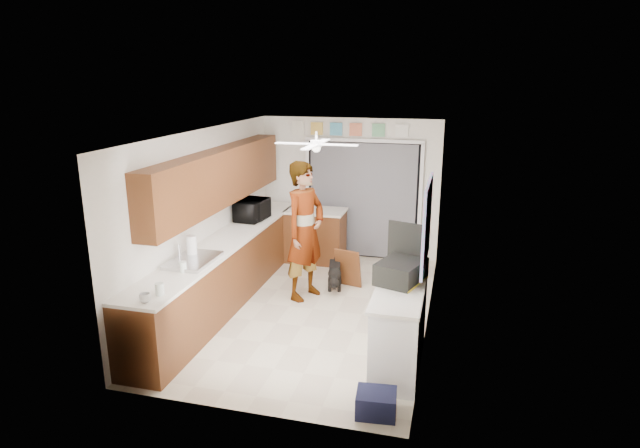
# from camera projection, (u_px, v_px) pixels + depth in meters

# --- Properties ---
(floor) EXTENTS (5.00, 5.00, 0.00)m
(floor) POSITION_uv_depth(u_px,v_px,m) (313.00, 309.00, 7.62)
(floor) COLOR beige
(floor) RESTS_ON ground
(ceiling) EXTENTS (5.00, 5.00, 0.00)m
(ceiling) POSITION_uv_depth(u_px,v_px,m) (312.00, 132.00, 6.94)
(ceiling) COLOR white
(ceiling) RESTS_ON ground
(wall_back) EXTENTS (3.20, 0.00, 3.20)m
(wall_back) POSITION_uv_depth(u_px,v_px,m) (349.00, 188.00, 9.61)
(wall_back) COLOR white
(wall_back) RESTS_ON ground
(wall_front) EXTENTS (3.20, 0.00, 3.20)m
(wall_front) POSITION_uv_depth(u_px,v_px,m) (241.00, 295.00, 4.95)
(wall_front) COLOR white
(wall_front) RESTS_ON ground
(wall_left) EXTENTS (0.00, 5.00, 5.00)m
(wall_left) POSITION_uv_depth(u_px,v_px,m) (205.00, 217.00, 7.67)
(wall_left) COLOR white
(wall_left) RESTS_ON ground
(wall_right) EXTENTS (0.00, 5.00, 5.00)m
(wall_right) POSITION_uv_depth(u_px,v_px,m) (432.00, 233.00, 6.89)
(wall_right) COLOR white
(wall_right) RESTS_ON ground
(left_base_cabinets) EXTENTS (0.60, 4.80, 0.90)m
(left_base_cabinets) POSITION_uv_depth(u_px,v_px,m) (227.00, 271.00, 7.81)
(left_base_cabinets) COLOR #5D2E16
(left_base_cabinets) RESTS_ON floor
(left_countertop) EXTENTS (0.62, 4.80, 0.04)m
(left_countertop) POSITION_uv_depth(u_px,v_px,m) (226.00, 241.00, 7.68)
(left_countertop) COLOR white
(left_countertop) RESTS_ON left_base_cabinets
(upper_cabinets) EXTENTS (0.32, 4.00, 0.80)m
(upper_cabinets) POSITION_uv_depth(u_px,v_px,m) (220.00, 177.00, 7.67)
(upper_cabinets) COLOR #5D2E16
(upper_cabinets) RESTS_ON wall_left
(sink_basin) EXTENTS (0.50, 0.76, 0.06)m
(sink_basin) POSITION_uv_depth(u_px,v_px,m) (193.00, 261.00, 6.74)
(sink_basin) COLOR silver
(sink_basin) RESTS_ON left_countertop
(faucet) EXTENTS (0.03, 0.03, 0.22)m
(faucet) POSITION_uv_depth(u_px,v_px,m) (179.00, 252.00, 6.76)
(faucet) COLOR silver
(faucet) RESTS_ON left_countertop
(peninsula_base) EXTENTS (1.00, 0.60, 0.90)m
(peninsula_base) POSITION_uv_depth(u_px,v_px,m) (316.00, 236.00, 9.48)
(peninsula_base) COLOR #5D2E16
(peninsula_base) RESTS_ON floor
(peninsula_top) EXTENTS (1.04, 0.64, 0.04)m
(peninsula_top) POSITION_uv_depth(u_px,v_px,m) (315.00, 211.00, 9.35)
(peninsula_top) COLOR white
(peninsula_top) RESTS_ON peninsula_base
(back_opening_recess) EXTENTS (2.00, 0.06, 2.10)m
(back_opening_recess) POSITION_uv_depth(u_px,v_px,m) (363.00, 200.00, 9.57)
(back_opening_recess) COLOR black
(back_opening_recess) RESTS_ON wall_back
(curtain_panel) EXTENTS (1.90, 0.03, 2.05)m
(curtain_panel) POSITION_uv_depth(u_px,v_px,m) (362.00, 201.00, 9.54)
(curtain_panel) COLOR slate
(curtain_panel) RESTS_ON wall_back
(door_trim_left) EXTENTS (0.06, 0.04, 2.10)m
(door_trim_left) POSITION_uv_depth(u_px,v_px,m) (308.00, 197.00, 9.80)
(door_trim_left) COLOR white
(door_trim_left) RESTS_ON wall_back
(door_trim_right) EXTENTS (0.06, 0.04, 2.10)m
(door_trim_right) POSITION_uv_depth(u_px,v_px,m) (420.00, 204.00, 9.30)
(door_trim_right) COLOR white
(door_trim_right) RESTS_ON wall_back
(door_trim_head) EXTENTS (2.10, 0.04, 0.06)m
(door_trim_head) POSITION_uv_depth(u_px,v_px,m) (364.00, 140.00, 9.26)
(door_trim_head) COLOR white
(door_trim_head) RESTS_ON wall_back
(header_frame_0) EXTENTS (0.22, 0.02, 0.22)m
(header_frame_0) POSITION_uv_depth(u_px,v_px,m) (317.00, 129.00, 9.44)
(header_frame_0) COLOR #EABE4E
(header_frame_0) RESTS_ON wall_back
(header_frame_1) EXTENTS (0.22, 0.02, 0.22)m
(header_frame_1) POSITION_uv_depth(u_px,v_px,m) (336.00, 129.00, 9.36)
(header_frame_1) COLOR #4DA9CF
(header_frame_1) RESTS_ON wall_back
(header_frame_2) EXTENTS (0.22, 0.02, 0.22)m
(header_frame_2) POSITION_uv_depth(u_px,v_px,m) (356.00, 130.00, 9.27)
(header_frame_2) COLOR #DF7753
(header_frame_2) RESTS_ON wall_back
(header_frame_3) EXTENTS (0.22, 0.02, 0.22)m
(header_frame_3) POSITION_uv_depth(u_px,v_px,m) (379.00, 130.00, 9.18)
(header_frame_3) COLOR #62AC78
(header_frame_3) RESTS_ON wall_back
(header_frame_4) EXTENTS (0.22, 0.02, 0.22)m
(header_frame_4) POSITION_uv_depth(u_px,v_px,m) (402.00, 131.00, 9.08)
(header_frame_4) COLOR white
(header_frame_4) RESTS_ON wall_back
(route66_sign) EXTENTS (0.22, 0.02, 0.26)m
(route66_sign) POSITION_uv_depth(u_px,v_px,m) (298.00, 128.00, 9.53)
(route66_sign) COLOR silver
(route66_sign) RESTS_ON wall_back
(right_counter_base) EXTENTS (0.50, 1.40, 0.90)m
(right_counter_base) POSITION_uv_depth(u_px,v_px,m) (399.00, 328.00, 6.05)
(right_counter_base) COLOR white
(right_counter_base) RESTS_ON floor
(right_counter_top) EXTENTS (0.54, 1.44, 0.04)m
(right_counter_top) POSITION_uv_depth(u_px,v_px,m) (400.00, 290.00, 5.93)
(right_counter_top) COLOR white
(right_counter_top) RESTS_ON right_counter_base
(abstract_painting) EXTENTS (0.03, 1.15, 0.95)m
(abstract_painting) POSITION_uv_depth(u_px,v_px,m) (427.00, 223.00, 5.86)
(abstract_painting) COLOR #FB5CCB
(abstract_painting) RESTS_ON wall_right
(ceiling_fan) EXTENTS (1.14, 1.14, 0.24)m
(ceiling_fan) POSITION_uv_depth(u_px,v_px,m) (316.00, 144.00, 7.18)
(ceiling_fan) COLOR white
(ceiling_fan) RESTS_ON ceiling
(microwave) EXTENTS (0.46, 0.63, 0.33)m
(microwave) POSITION_uv_depth(u_px,v_px,m) (252.00, 210.00, 8.66)
(microwave) COLOR black
(microwave) RESTS_ON left_countertop
(cup) EXTENTS (0.15, 0.15, 0.10)m
(cup) POSITION_uv_depth(u_px,v_px,m) (145.00, 298.00, 5.54)
(cup) COLOR white
(cup) RESTS_ON left_countertop
(jar_a) EXTENTS (0.10, 0.10, 0.13)m
(jar_a) POSITION_uv_depth(u_px,v_px,m) (160.00, 289.00, 5.73)
(jar_a) COLOR silver
(jar_a) RESTS_ON left_countertop
(jar_b) EXTENTS (0.09, 0.09, 0.13)m
(jar_b) POSITION_uv_depth(u_px,v_px,m) (183.00, 267.00, 6.39)
(jar_b) COLOR silver
(jar_b) RESTS_ON left_countertop
(paper_towel_roll) EXTENTS (0.17, 0.17, 0.29)m
(paper_towel_roll) POSITION_uv_depth(u_px,v_px,m) (192.00, 246.00, 6.89)
(paper_towel_roll) COLOR white
(paper_towel_roll) RESTS_ON left_countertop
(suitcase) EXTENTS (0.60, 0.69, 0.25)m
(suitcase) POSITION_uv_depth(u_px,v_px,m) (401.00, 271.00, 6.07)
(suitcase) COLOR black
(suitcase) RESTS_ON right_counter_top
(suitcase_rim) EXTENTS (0.60, 0.69, 0.02)m
(suitcase_rim) POSITION_uv_depth(u_px,v_px,m) (401.00, 280.00, 6.10)
(suitcase_rim) COLOR yellow
(suitcase_rim) RESTS_ON suitcase
(suitcase_lid) EXTENTS (0.41, 0.16, 0.50)m
(suitcase_lid) POSITION_uv_depth(u_px,v_px,m) (405.00, 243.00, 6.28)
(suitcase_lid) COLOR black
(suitcase_lid) RESTS_ON suitcase
(cardboard_box) EXTENTS (0.41, 0.34, 0.23)m
(cardboard_box) POSITION_uv_depth(u_px,v_px,m) (376.00, 403.00, 5.25)
(cardboard_box) COLOR #CB8D40
(cardboard_box) RESTS_ON floor
(navy_crate) EXTENTS (0.42, 0.36, 0.24)m
(navy_crate) POSITION_uv_depth(u_px,v_px,m) (376.00, 403.00, 5.23)
(navy_crate) COLOR #161A38
(navy_crate) RESTS_ON floor
(cabinet_door_panel) EXTENTS (0.44, 0.26, 0.62)m
(cabinet_door_panel) POSITION_uv_depth(u_px,v_px,m) (348.00, 268.00, 8.33)
(cabinet_door_panel) COLOR #5D2E16
(cabinet_door_panel) RESTS_ON floor
(man) EXTENTS (0.74, 0.88, 2.05)m
(man) POSITION_uv_depth(u_px,v_px,m) (305.00, 231.00, 7.78)
(man) COLOR white
(man) RESTS_ON floor
(dog) EXTENTS (0.36, 0.62, 0.46)m
(dog) POSITION_uv_depth(u_px,v_px,m) (335.00, 274.00, 8.31)
(dog) COLOR black
(dog) RESTS_ON floor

